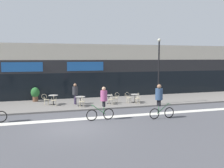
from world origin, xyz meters
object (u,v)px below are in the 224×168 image
object	(u,v)px
bistro_table_2	(109,98)
cafe_chair_3_side	(128,97)
bistro_table_0	(53,98)
planter_pot	(35,94)
cyclist_2	(160,99)
cafe_chair_0_near	(54,99)
cafe_chair_1_near	(82,101)
cafe_chair_2_near	(111,98)
cafe_chair_2_side	(116,97)
lamp_post	(159,67)
cafe_chair_3_near	(138,97)
cyclist_1	(103,101)
pedestrian_near_end	(75,92)
bistro_table_3	(135,96)
cafe_chair_0_side	(45,99)
bistro_table_1	(80,99)

from	to	relation	value
bistro_table_2	cafe_chair_3_side	distance (m)	1.66
bistro_table_0	planter_pot	bearing A→B (deg)	123.65
bistro_table_2	cyclist_2	size ratio (longest dim) A/B	0.32
cafe_chair_0_near	cyclist_2	world-z (taller)	cyclist_2
cafe_chair_1_near	cafe_chair_2_near	bearing A→B (deg)	-86.90
cafe_chair_2_side	lamp_post	size ratio (longest dim) A/B	0.17
cafe_chair_2_near	lamp_post	size ratio (longest dim) A/B	0.17
cafe_chair_3_near	cyclist_1	distance (m)	5.95
bistro_table_0	cafe_chair_3_near	size ratio (longest dim) A/B	0.86
cafe_chair_0_near	cyclist_2	size ratio (longest dim) A/B	0.40
planter_pot	pedestrian_near_end	size ratio (longest dim) A/B	0.72
cafe_chair_1_near	bistro_table_0	bearing A→B (deg)	42.18
cafe_chair_3_near	cyclist_2	distance (m)	5.06
cafe_chair_1_near	lamp_post	xyz separation A→B (m)	(6.36, -0.32, 2.57)
cyclist_1	bistro_table_3	bearing A→B (deg)	-133.48
cafe_chair_2_near	pedestrian_near_end	xyz separation A→B (m)	(-2.74, 1.17, 0.50)
bistro_table_0	cyclist_1	world-z (taller)	cyclist_1
bistro_table_0	cyclist_2	bearing A→B (deg)	-47.01
cafe_chair_0_near	lamp_post	size ratio (longest dim) A/B	0.17
cafe_chair_0_side	bistro_table_2	bearing A→B (deg)	-10.98
cafe_chair_0_near	cyclist_1	bearing A→B (deg)	-147.51
cafe_chair_0_side	cafe_chair_2_side	size ratio (longest dim) A/B	1.00
bistro_table_0	pedestrian_near_end	distance (m)	1.83
cafe_chair_2_side	cafe_chair_0_side	bearing A→B (deg)	-15.17
bistro_table_0	planter_pot	xyz separation A→B (m)	(-1.37, 2.06, 0.13)
cafe_chair_2_near	cafe_chair_3_side	world-z (taller)	same
cafe_chair_2_near	cafe_chair_3_side	bearing A→B (deg)	-71.91
bistro_table_0	cafe_chair_1_near	distance (m)	2.72
cafe_chair_0_side	cyclist_2	bearing A→B (deg)	-45.58
bistro_table_2	cyclist_1	distance (m)	5.34
bistro_table_0	bistro_table_3	bearing A→B (deg)	-8.46
cafe_chair_1_near	cyclist_1	world-z (taller)	cyclist_1
bistro_table_2	cafe_chair_0_side	bearing A→B (deg)	170.36
cafe_chair_3_near	bistro_table_0	bearing A→B (deg)	79.03
bistro_table_1	cyclist_1	size ratio (longest dim) A/B	0.37
pedestrian_near_end	cyclist_1	bearing A→B (deg)	91.03
cafe_chair_3_near	lamp_post	size ratio (longest dim) A/B	0.17
cafe_chair_2_side	cafe_chair_1_near	bearing A→B (deg)	11.03
bistro_table_2	cafe_chair_3_near	xyz separation A→B (m)	(2.27, -0.76, 0.01)
cafe_chair_0_side	cafe_chair_3_near	distance (m)	7.55
cafe_chair_2_near	cyclist_2	world-z (taller)	cyclist_2
pedestrian_near_end	cyclist_2	bearing A→B (deg)	117.50
planter_pot	lamp_post	world-z (taller)	lamp_post
bistro_table_2	bistro_table_3	bearing A→B (deg)	-3.41
bistro_table_2	cafe_chair_0_side	world-z (taller)	cafe_chair_0_side
cafe_chair_0_near	lamp_post	xyz separation A→B (m)	(8.37, -1.54, 2.57)
bistro_table_2	cafe_chair_3_near	bearing A→B (deg)	-18.51
cafe_chair_1_near	cafe_chair_2_side	distance (m)	3.26
bistro_table_1	cafe_chair_1_near	xyz separation A→B (m)	(0.01, -0.63, -0.02)
bistro_table_0	pedestrian_near_end	xyz separation A→B (m)	(1.74, -0.33, 0.46)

